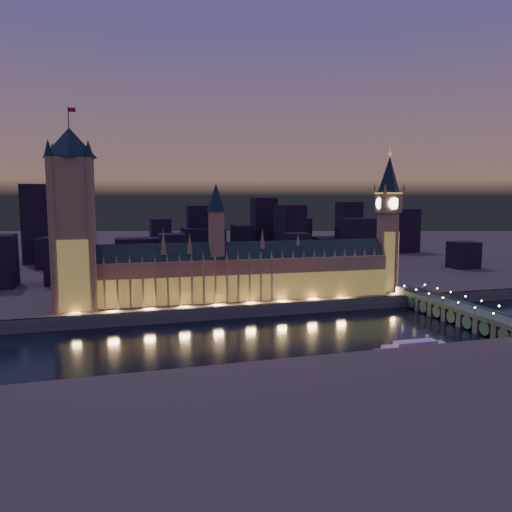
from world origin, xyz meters
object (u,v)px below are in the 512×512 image
object	(u,v)px
palace_of_westminster	(244,272)
elizabeth_tower	(388,212)
victoria_tower	(72,211)
westminster_bridge	(454,311)
river_boat	(415,346)

from	to	relation	value
palace_of_westminster	elizabeth_tower	bearing A→B (deg)	0.09
victoria_tower	westminster_bridge	distance (m)	245.25
victoria_tower	westminster_bridge	world-z (taller)	victoria_tower
elizabeth_tower	westminster_bridge	xyz separation A→B (m)	(9.83, -65.37, -60.51)
victoria_tower	westminster_bridge	bearing A→B (deg)	-16.01
elizabeth_tower	river_boat	xyz separation A→B (m)	(-47.99, -110.25, -64.94)
river_boat	elizabeth_tower	bearing A→B (deg)	66.48
victoria_tower	elizabeth_tower	world-z (taller)	victoria_tower
palace_of_westminster	victoria_tower	size ratio (longest dim) A/B	1.65
palace_of_westminster	elizabeth_tower	xyz separation A→B (m)	(109.32, 0.18, 40.13)
westminster_bridge	river_boat	world-z (taller)	westminster_bridge
westminster_bridge	river_boat	distance (m)	73.32
victoria_tower	elizabeth_tower	distance (m)	218.01
palace_of_westminster	westminster_bridge	xyz separation A→B (m)	(119.15, -65.20, -20.38)
palace_of_westminster	victoria_tower	world-z (taller)	victoria_tower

